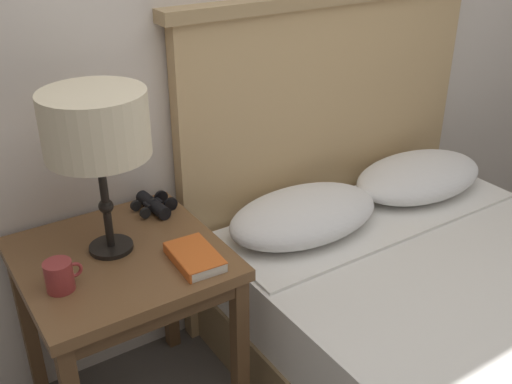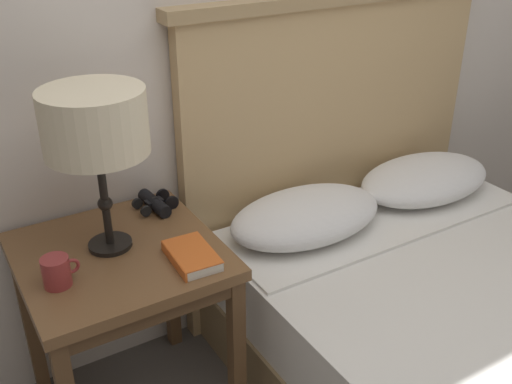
{
  "view_description": "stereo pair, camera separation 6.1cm",
  "coord_description": "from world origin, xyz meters",
  "views": [
    {
      "loc": [
        -1.02,
        -0.88,
        1.62
      ],
      "look_at": [
        -0.09,
        0.53,
        0.75
      ],
      "focal_mm": 42.0,
      "sensor_mm": 36.0,
      "label": 1
    },
    {
      "loc": [
        -0.96,
        -0.91,
        1.62
      ],
      "look_at": [
        -0.09,
        0.53,
        0.75
      ],
      "focal_mm": 42.0,
      "sensor_mm": 36.0,
      "label": 2
    }
  ],
  "objects": [
    {
      "name": "book_on_nightstand",
      "position": [
        -0.38,
        0.42,
        0.67
      ],
      "size": [
        0.13,
        0.2,
        0.03
      ],
      "color": "silver",
      "rests_on": "nightstand"
    },
    {
      "name": "nightstand",
      "position": [
        -0.54,
        0.58,
        0.56
      ],
      "size": [
        0.58,
        0.58,
        0.65
      ],
      "color": "brown",
      "rests_on": "ground_plane"
    },
    {
      "name": "bed",
      "position": [
        0.46,
        -0.06,
        0.28
      ],
      "size": [
        1.4,
        2.08,
        1.28
      ],
      "color": "olive",
      "rests_on": "ground_plane"
    },
    {
      "name": "table_lamp",
      "position": [
        -0.55,
        0.62,
        1.04
      ],
      "size": [
        0.29,
        0.29,
        0.49
      ],
      "color": "black",
      "rests_on": "nightstand"
    },
    {
      "name": "binoculars_pair",
      "position": [
        -0.35,
        0.77,
        0.67
      ],
      "size": [
        0.14,
        0.16,
        0.05
      ],
      "color": "black",
      "rests_on": "nightstand"
    },
    {
      "name": "coffee_mug",
      "position": [
        -0.74,
        0.5,
        0.69
      ],
      "size": [
        0.1,
        0.08,
        0.08
      ],
      "color": "#993333",
      "rests_on": "nightstand"
    }
  ]
}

